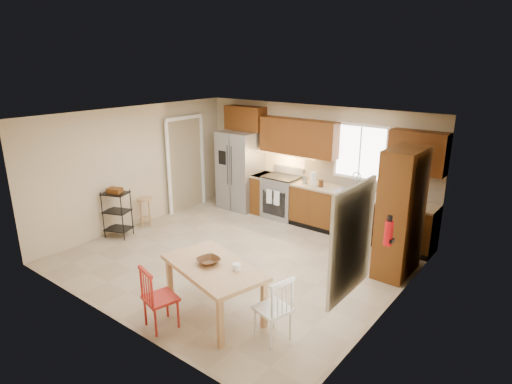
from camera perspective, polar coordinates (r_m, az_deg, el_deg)
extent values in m
plane|color=tan|center=(7.77, -2.46, -8.68)|extent=(5.50, 5.50, 0.00)
cube|color=silver|center=(7.04, -2.73, 9.93)|extent=(5.50, 5.00, 0.02)
cube|color=#CCB793|center=(9.28, 7.47, 3.77)|extent=(5.50, 0.02, 2.50)
cube|color=#CCB793|center=(5.76, -19.00, -5.67)|extent=(5.50, 0.02, 2.50)
cube|color=#CCB793|center=(9.27, -15.68, 3.25)|extent=(0.02, 5.00, 2.50)
cube|color=#CCB793|center=(6.00, 17.93, -4.63)|extent=(0.02, 5.00, 2.50)
cube|color=gray|center=(10.02, -2.11, 2.92)|extent=(0.92, 0.75, 1.82)
cube|color=gray|center=(9.52, 3.47, -0.70)|extent=(0.76, 0.63, 0.92)
cube|color=#5B3210|center=(9.84, 0.88, -0.13)|extent=(0.30, 0.60, 0.90)
cube|color=#5B3210|center=(8.70, 13.58, -3.03)|extent=(2.92, 0.60, 0.90)
cube|color=black|center=(8.25, 16.26, -4.39)|extent=(0.60, 0.02, 0.78)
cube|color=beige|center=(8.73, 14.70, 1.96)|extent=(2.92, 0.03, 0.55)
cube|color=#562D0E|center=(9.94, -1.43, 9.80)|extent=(1.00, 0.35, 0.55)
cube|color=#562D0E|center=(9.14, 5.69, 7.31)|extent=(1.80, 0.35, 0.75)
cube|color=#562D0E|center=(8.12, 20.81, 4.98)|extent=(1.00, 0.35, 0.75)
cube|color=white|center=(8.69, 13.78, 5.19)|extent=(1.12, 0.04, 1.12)
cube|color=gray|center=(8.64, 12.63, -0.23)|extent=(0.62, 0.46, 0.16)
cube|color=#FFBF66|center=(9.36, 3.98, 5.12)|extent=(1.60, 0.30, 0.01)
imported|color=red|center=(8.37, 14.73, 0.01)|extent=(0.09, 0.09, 0.19)
cylinder|color=white|center=(8.92, 7.65, 1.81)|extent=(0.12, 0.12, 0.28)
cylinder|color=gray|center=(9.03, 6.55, 1.72)|extent=(0.11, 0.11, 0.18)
cylinder|color=#482C13|center=(8.82, 8.65, 1.11)|extent=(0.10, 0.10, 0.14)
cube|color=#5B3210|center=(7.23, 18.77, -2.64)|extent=(0.50, 0.95, 2.10)
cylinder|color=red|center=(6.22, 17.26, -5.25)|extent=(0.12, 0.12, 0.36)
cube|color=white|center=(4.95, 12.67, -6.39)|extent=(0.04, 1.02, 1.32)
cube|color=#8C7A59|center=(10.06, -9.40, 3.57)|extent=(0.04, 0.95, 2.10)
imported|color=#482C13|center=(5.94, -6.33, -9.50)|extent=(0.37, 0.37, 0.07)
cylinder|color=white|center=(5.73, -2.61, -10.13)|extent=(0.13, 0.13, 0.12)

